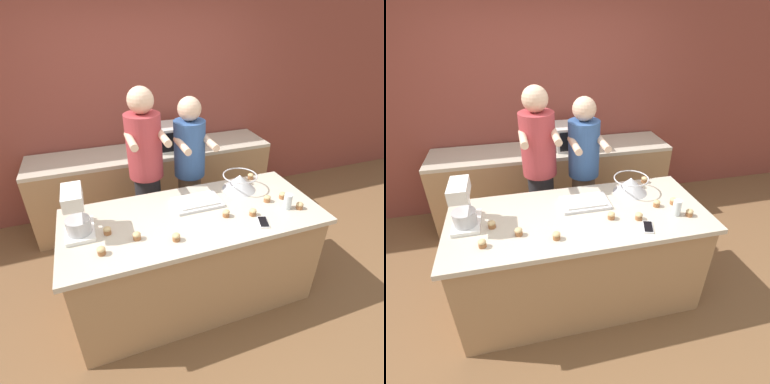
% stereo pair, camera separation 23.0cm
% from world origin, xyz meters
% --- Properties ---
extents(ground_plane, '(16.00, 16.00, 0.00)m').
position_xyz_m(ground_plane, '(0.00, 0.00, 0.00)').
color(ground_plane, brown).
extents(back_wall, '(10.00, 0.06, 2.70)m').
position_xyz_m(back_wall, '(0.00, 1.75, 1.35)').
color(back_wall, brown).
rests_on(back_wall, ground_plane).
extents(island_counter, '(2.04, 0.87, 0.90)m').
position_xyz_m(island_counter, '(0.00, 0.00, 0.45)').
color(island_counter, '#A87F56').
rests_on(island_counter, ground_plane).
extents(back_counter, '(2.80, 0.60, 0.90)m').
position_xyz_m(back_counter, '(0.00, 1.40, 0.45)').
color(back_counter, '#A87F56').
rests_on(back_counter, ground_plane).
extents(person_left, '(0.34, 0.50, 1.76)m').
position_xyz_m(person_left, '(-0.22, 0.70, 0.94)').
color(person_left, '#232328').
rests_on(person_left, ground_plane).
extents(person_right, '(0.32, 0.49, 1.64)m').
position_xyz_m(person_right, '(0.21, 0.70, 0.88)').
color(person_right, brown).
rests_on(person_right, ground_plane).
extents(stand_mixer, '(0.20, 0.30, 0.36)m').
position_xyz_m(stand_mixer, '(-0.85, 0.06, 1.05)').
color(stand_mixer, white).
rests_on(stand_mixer, island_counter).
extents(mixing_bowl, '(0.31, 0.31, 0.14)m').
position_xyz_m(mixing_bowl, '(0.52, 0.24, 0.97)').
color(mixing_bowl, '#BCBCC1').
rests_on(mixing_bowl, island_counter).
extents(baking_tray, '(0.39, 0.26, 0.04)m').
position_xyz_m(baking_tray, '(0.08, 0.14, 0.91)').
color(baking_tray, silver).
rests_on(baking_tray, island_counter).
extents(microwave_oven, '(0.44, 0.38, 0.27)m').
position_xyz_m(microwave_oven, '(0.25, 1.40, 1.03)').
color(microwave_oven, silver).
rests_on(microwave_oven, back_counter).
extents(cell_phone, '(0.11, 0.16, 0.01)m').
position_xyz_m(cell_phone, '(0.46, -0.28, 0.90)').
color(cell_phone, silver).
rests_on(cell_phone, island_counter).
extents(drinking_glass, '(0.07, 0.07, 0.13)m').
position_xyz_m(drinking_glass, '(0.74, -0.17, 0.96)').
color(drinking_glass, silver).
rests_on(drinking_glass, island_counter).
extents(cupcake_0, '(0.06, 0.06, 0.06)m').
position_xyz_m(cupcake_0, '(0.79, -0.03, 0.93)').
color(cupcake_0, '#9E6038').
rests_on(cupcake_0, island_counter).
extents(cupcake_1, '(0.06, 0.06, 0.06)m').
position_xyz_m(cupcake_1, '(0.64, -0.03, 0.93)').
color(cupcake_1, '#9E6038').
rests_on(cupcake_1, island_counter).
extents(cupcake_2, '(0.06, 0.06, 0.06)m').
position_xyz_m(cupcake_2, '(0.23, -0.11, 0.93)').
color(cupcake_2, '#9E6038').
rests_on(cupcake_2, island_counter).
extents(cupcake_3, '(0.06, 0.06, 0.06)m').
position_xyz_m(cupcake_3, '(-0.67, -0.02, 0.93)').
color(cupcake_3, '#9E6038').
rests_on(cupcake_3, island_counter).
extents(cupcake_4, '(0.06, 0.06, 0.06)m').
position_xyz_m(cupcake_4, '(0.71, 0.38, 0.93)').
color(cupcake_4, '#9E6038').
rests_on(cupcake_4, island_counter).
extents(cupcake_5, '(0.06, 0.06, 0.06)m').
position_xyz_m(cupcake_5, '(-0.22, -0.26, 0.93)').
color(cupcake_5, '#9E6038').
rests_on(cupcake_5, island_counter).
extents(cupcake_6, '(0.06, 0.06, 0.06)m').
position_xyz_m(cupcake_6, '(-0.48, -0.15, 0.93)').
color(cupcake_6, '#9E6038').
rests_on(cupcake_6, island_counter).
extents(cupcake_7, '(0.06, 0.06, 0.06)m').
position_xyz_m(cupcake_7, '(0.83, -0.21, 0.93)').
color(cupcake_7, '#9E6038').
rests_on(cupcake_7, island_counter).
extents(cupcake_8, '(0.06, 0.06, 0.06)m').
position_xyz_m(cupcake_8, '(0.43, -0.17, 0.93)').
color(cupcake_8, '#9E6038').
rests_on(cupcake_8, island_counter).
extents(cupcake_9, '(0.06, 0.06, 0.06)m').
position_xyz_m(cupcake_9, '(-0.73, -0.23, 0.93)').
color(cupcake_9, '#9E6038').
rests_on(cupcake_9, island_counter).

